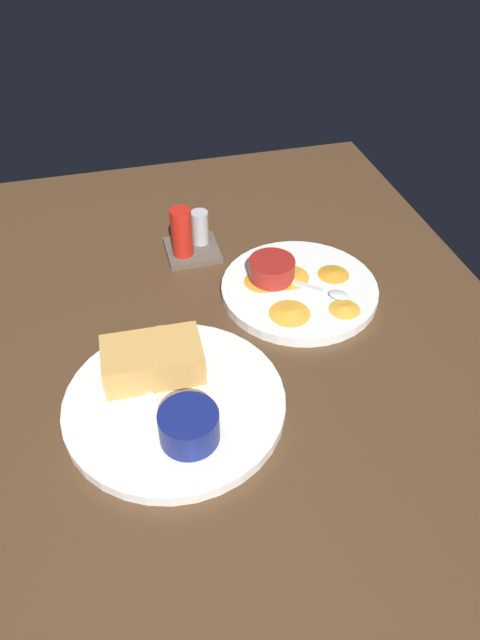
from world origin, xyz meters
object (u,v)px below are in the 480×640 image
object	(u,v)px
sandwich_half_near	(155,360)
ramekin_dark_sauce	(189,425)
ramekin_light_gravy	(272,268)
condiment_caddy	(189,237)
plate_sandwich_main	(175,403)
spoon_by_dark_ramekin	(163,407)
plate_chips_companion	(299,289)
spoon_by_gravy_ramekin	(331,293)

from	to	relation	value
sandwich_half_near	ramekin_dark_sauce	world-z (taller)	sandwich_half_near
ramekin_light_gravy	condiment_caddy	distance (cm)	16.36
plate_sandwich_main	spoon_by_dark_ramekin	bearing A→B (deg)	-142.59
condiment_caddy	ramekin_light_gravy	bearing A→B (deg)	-47.59
ramekin_dark_sauce	ramekin_light_gravy	bearing A→B (deg)	55.94
plate_sandwich_main	plate_chips_companion	xyz separation A→B (cm)	(23.26, 18.14, 0.00)
spoon_by_gravy_ramekin	ramekin_dark_sauce	bearing A→B (deg)	-141.25
plate_sandwich_main	sandwich_half_near	size ratio (longest dim) A/B	2.13
spoon_by_gravy_ramekin	spoon_by_dark_ramekin	bearing A→B (deg)	-150.96
ramekin_dark_sauce	plate_chips_companion	bearing A→B (deg)	47.57
plate_chips_companion	spoon_by_gravy_ramekin	size ratio (longest dim) A/B	2.96
ramekin_dark_sauce	spoon_by_gravy_ramekin	world-z (taller)	ramekin_dark_sauce
ramekin_light_gravy	spoon_by_gravy_ramekin	xyz separation A→B (cm)	(7.65, -6.51, -1.44)
ramekin_light_gravy	spoon_by_gravy_ramekin	size ratio (longest dim) A/B	0.88
sandwich_half_near	spoon_by_dark_ramekin	size ratio (longest dim) A/B	1.41
ramekin_light_gravy	ramekin_dark_sauce	bearing A→B (deg)	-124.06
ramekin_dark_sauce	spoon_by_dark_ramekin	world-z (taller)	ramekin_dark_sauce
sandwich_half_near	ramekin_dark_sauce	size ratio (longest dim) A/B	1.84
sandwich_half_near	spoon_by_gravy_ramekin	distance (cm)	30.29
spoon_by_dark_ramekin	ramekin_dark_sauce	bearing A→B (deg)	-64.40
plate_sandwich_main	sandwich_half_near	bearing A→B (deg)	106.18
ramekin_dark_sauce	condiment_caddy	size ratio (longest dim) A/B	0.77
ramekin_dark_sauce	plate_sandwich_main	bearing A→B (deg)	97.18
spoon_by_dark_ramekin	condiment_caddy	distance (cm)	36.09
ramekin_light_gravy	condiment_caddy	world-z (taller)	condiment_caddy
condiment_caddy	spoon_by_dark_ramekin	bearing A→B (deg)	-106.34
ramekin_dark_sauce	spoon_by_dark_ramekin	bearing A→B (deg)	115.60
ramekin_dark_sauce	plate_chips_companion	xyz separation A→B (cm)	(22.45, 24.56, -3.08)
spoon_by_dark_ramekin	spoon_by_gravy_ramekin	size ratio (longest dim) A/B	1.13
ramekin_light_gravy	plate_sandwich_main	bearing A→B (deg)	-132.56
plate_sandwich_main	spoon_by_gravy_ramekin	distance (cm)	30.94
plate_sandwich_main	spoon_by_gravy_ramekin	size ratio (longest dim) A/B	3.42
sandwich_half_near	condiment_caddy	distance (cm)	29.82
ramekin_dark_sauce	condiment_caddy	xyz separation A→B (cm)	(7.68, 39.76, -0.48)
plate_chips_companion	spoon_by_gravy_ramekin	world-z (taller)	spoon_by_gravy_ramekin
ramekin_dark_sauce	sandwich_half_near	bearing A→B (deg)	101.30
ramekin_light_gravy	condiment_caddy	bearing A→B (deg)	132.41
plate_chips_companion	ramekin_light_gravy	size ratio (longest dim) A/B	3.37
sandwich_half_near	ramekin_light_gravy	world-z (taller)	sandwich_half_near
sandwich_half_near	spoon_by_gravy_ramekin	bearing A→B (deg)	18.30
plate_sandwich_main	ramekin_dark_sauce	bearing A→B (deg)	-82.82
sandwich_half_near	spoon_by_gravy_ramekin	world-z (taller)	sandwich_half_near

